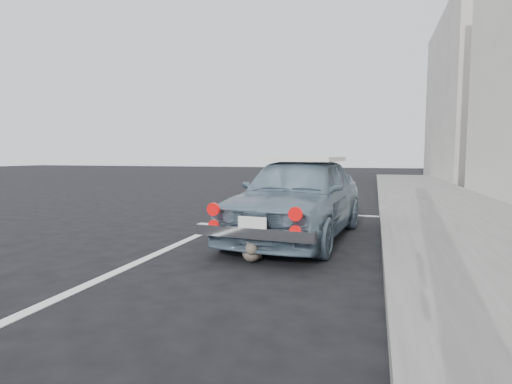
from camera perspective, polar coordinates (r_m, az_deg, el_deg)
ground at (r=2.78m, az=-24.97°, el=-21.48°), size 80.00×80.00×0.00m
building_far at (r=22.50m, az=29.06°, el=11.65°), size 3.50×10.00×8.00m
pline_front at (r=8.51m, az=8.41°, el=-3.10°), size 3.00×0.12×0.01m
pline_side at (r=5.62m, az=-11.36°, el=-7.46°), size 0.12×7.00×0.01m
retro_coupe at (r=6.04m, az=6.13°, el=-0.50°), size 1.81×3.78×1.24m
cat at (r=4.67m, az=-0.58°, el=-8.39°), size 0.32×0.52×0.28m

